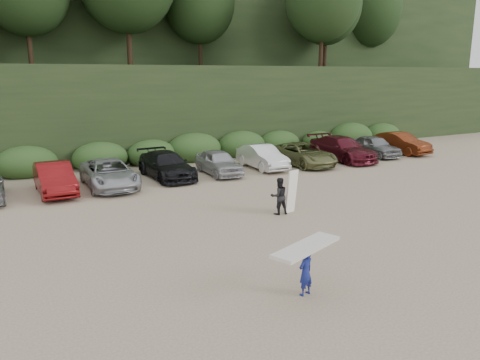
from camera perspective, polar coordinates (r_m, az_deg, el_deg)
ground at (r=16.11m, az=1.46°, el=-7.05°), size 120.00×120.00×0.00m
hillside_backdrop at (r=49.91m, az=-21.06°, el=18.64°), size 90.00×41.50×28.00m
parked_cars at (r=24.27m, az=-13.26°, el=1.19°), size 39.52×5.77×1.53m
child_surfer at (r=11.96m, az=8.04°, el=-9.78°), size 2.29×1.36×1.33m
adult_surfer at (r=18.61m, az=4.91°, el=-1.91°), size 1.22×0.65×1.76m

